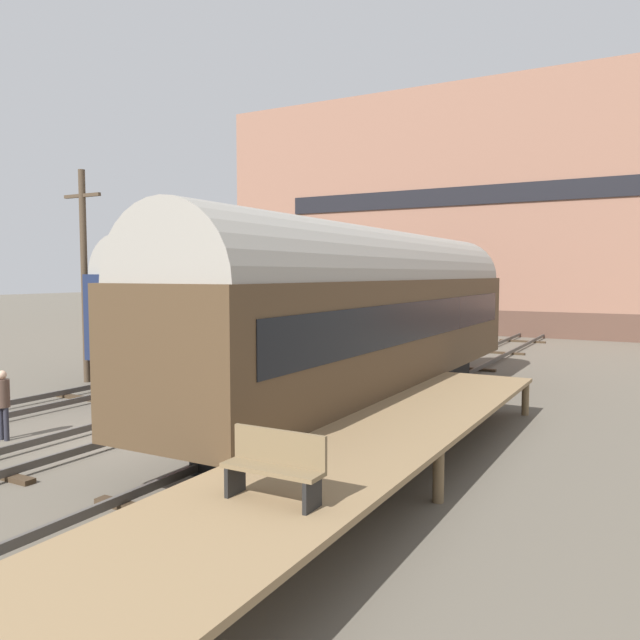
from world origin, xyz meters
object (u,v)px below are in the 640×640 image
object	(u,v)px
train_car_navy	(269,294)
bench	(275,463)
person_worker	(3,398)
train_car_maroon	(341,298)
train_car_brown	(373,309)
utility_pole	(84,273)

from	to	relation	value
train_car_navy	bench	xyz separation A→B (m)	(11.75, -17.51, -1.54)
person_worker	bench	bearing A→B (deg)	-14.99
train_car_navy	bench	world-z (taller)	train_car_navy
train_car_maroon	train_car_brown	size ratio (longest dim) A/B	1.09
bench	person_worker	world-z (taller)	bench
utility_pole	train_car_navy	bearing A→B (deg)	73.62
person_worker	utility_pole	xyz separation A→B (m)	(-4.83, 6.59, 3.01)
train_car_navy	train_car_brown	distance (m)	11.99
train_car_navy	person_worker	world-z (taller)	train_car_navy
train_car_brown	person_worker	bearing A→B (deg)	-133.23
train_car_navy	person_worker	xyz separation A→B (m)	(2.36, -14.99, -2.04)
person_worker	utility_pole	bearing A→B (deg)	126.25
train_car_navy	utility_pole	bearing A→B (deg)	-106.38
bench	train_car_navy	bearing A→B (deg)	123.86
train_car_navy	utility_pole	world-z (taller)	utility_pole
bench	train_car_brown	bearing A→B (deg)	106.80
train_car_maroon	person_worker	distance (m)	13.93
train_car_brown	bench	xyz separation A→B (m)	(2.86, -9.46, -1.46)
train_car_maroon	utility_pole	size ratio (longest dim) A/B	2.43
train_car_brown	person_worker	size ratio (longest dim) A/B	10.23
bench	train_car_maroon	bearing A→B (deg)	114.33
bench	person_worker	distance (m)	9.73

